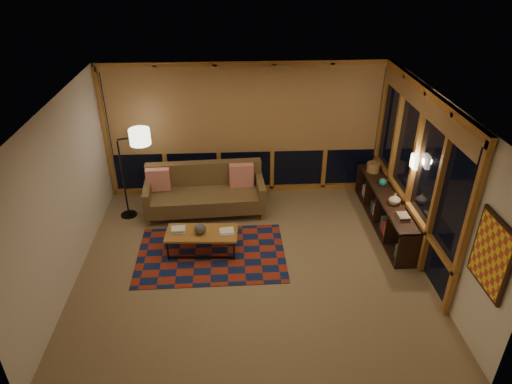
{
  "coord_description": "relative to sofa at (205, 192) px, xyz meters",
  "views": [
    {
      "loc": [
        -0.25,
        -5.94,
        4.68
      ],
      "look_at": [
        0.11,
        0.53,
        1.03
      ],
      "focal_mm": 32.0,
      "sensor_mm": 36.0,
      "label": 1
    }
  ],
  "objects": [
    {
      "name": "floor",
      "position": [
        0.8,
        -1.6,
        -0.45
      ],
      "size": [
        5.5,
        5.0,
        0.01
      ],
      "primitive_type": "cube",
      "color": "#85664A",
      "rests_on": "ground"
    },
    {
      "name": "ceiling",
      "position": [
        0.8,
        -1.6,
        2.25
      ],
      "size": [
        5.5,
        5.0,
        0.01
      ],
      "primitive_type": "cube",
      "color": "beige",
      "rests_on": "walls"
    },
    {
      "name": "walls",
      "position": [
        0.8,
        -1.6,
        0.9
      ],
      "size": [
        5.51,
        5.01,
        2.7
      ],
      "color": "silver",
      "rests_on": "floor"
    },
    {
      "name": "window_wall_back",
      "position": [
        0.8,
        0.83,
        0.9
      ],
      "size": [
        5.3,
        0.16,
        2.6
      ],
      "primitive_type": null,
      "color": "#9D5927",
      "rests_on": "walls"
    },
    {
      "name": "window_wall_right",
      "position": [
        3.48,
        -1.0,
        0.9
      ],
      "size": [
        0.16,
        3.7,
        2.6
      ],
      "primitive_type": null,
      "color": "#9D5927",
      "rests_on": "walls"
    },
    {
      "name": "wall_art",
      "position": [
        3.51,
        -3.45,
        1.0
      ],
      "size": [
        0.06,
        0.74,
        0.94
      ],
      "primitive_type": null,
      "color": "#C64228",
      "rests_on": "walls"
    },
    {
      "name": "wall_sconce",
      "position": [
        3.42,
        -1.15,
        1.1
      ],
      "size": [
        0.12,
        0.18,
        0.22
      ],
      "primitive_type": null,
      "color": "#F6E4C4",
      "rests_on": "walls"
    },
    {
      "name": "sofa",
      "position": [
        0.0,
        0.0,
        0.0
      ],
      "size": [
        2.25,
        1.01,
        0.9
      ],
      "primitive_type": null,
      "rotation": [
        0.0,
        0.0,
        0.05
      ],
      "color": "brown",
      "rests_on": "floor"
    },
    {
      "name": "pillow_left",
      "position": [
        -0.86,
        0.11,
        0.22
      ],
      "size": [
        0.44,
        0.17,
        0.43
      ],
      "primitive_type": null,
      "rotation": [
        0.0,
        0.0,
        0.05
      ],
      "color": "red",
      "rests_on": "sofa"
    },
    {
      "name": "pillow_right",
      "position": [
        0.7,
        0.2,
        0.23
      ],
      "size": [
        0.46,
        0.16,
        0.46
      ],
      "primitive_type": null,
      "rotation": [
        0.0,
        0.0,
        0.02
      ],
      "color": "red",
      "rests_on": "sofa"
    },
    {
      "name": "area_rug",
      "position": [
        0.14,
        -1.35,
        -0.45
      ],
      "size": [
        2.48,
        1.66,
        0.01
      ],
      "primitive_type": "cube",
      "rotation": [
        0.0,
        0.0,
        0.01
      ],
      "color": "maroon",
      "rests_on": "floor"
    },
    {
      "name": "coffee_table",
      "position": [
        -0.0,
        -1.25,
        -0.26
      ],
      "size": [
        1.21,
        0.61,
        0.39
      ],
      "primitive_type": null,
      "rotation": [
        0.0,
        0.0,
        -0.06
      ],
      "color": "#9D5927",
      "rests_on": "floor"
    },
    {
      "name": "book_stack_a",
      "position": [
        -0.39,
        -1.2,
        -0.02
      ],
      "size": [
        0.24,
        0.19,
        0.07
      ],
      "primitive_type": null,
      "rotation": [
        0.0,
        0.0,
        0.02
      ],
      "color": "white",
      "rests_on": "coffee_table"
    },
    {
      "name": "book_stack_b",
      "position": [
        0.41,
        -1.29,
        -0.04
      ],
      "size": [
        0.25,
        0.21,
        0.05
      ],
      "primitive_type": null,
      "rotation": [
        0.0,
        0.0,
        0.11
      ],
      "color": "white",
      "rests_on": "coffee_table"
    },
    {
      "name": "ceramic_pot",
      "position": [
        -0.02,
        -1.29,
        0.04
      ],
      "size": [
        0.2,
        0.2,
        0.19
      ],
      "primitive_type": "sphere",
      "rotation": [
        0.0,
        0.0,
        -0.03
      ],
      "color": "black",
      "rests_on": "coffee_table"
    },
    {
      "name": "floor_lamp",
      "position": [
        -1.47,
        -0.01,
        0.4
      ],
      "size": [
        0.66,
        0.53,
        1.71
      ],
      "primitive_type": null,
      "rotation": [
        0.0,
        0.0,
        0.3
      ],
      "color": "black",
      "rests_on": "floor"
    },
    {
      "name": "bookshelf",
      "position": [
        3.29,
        -0.6,
        -0.13
      ],
      "size": [
        0.4,
        2.6,
        0.65
      ],
      "primitive_type": null,
      "color": "black",
      "rests_on": "floor"
    },
    {
      "name": "basket",
      "position": [
        3.27,
        0.29,
        0.29
      ],
      "size": [
        0.32,
        0.32,
        0.19
      ],
      "primitive_type": "cylinder",
      "rotation": [
        0.0,
        0.0,
        -0.34
      ],
      "color": "olive",
      "rests_on": "bookshelf"
    },
    {
      "name": "teal_bowl",
      "position": [
        3.29,
        -0.29,
        0.27
      ],
      "size": [
        0.17,
        0.17,
        0.15
      ],
      "primitive_type": "sphere",
      "rotation": [
        0.0,
        0.0,
        -0.19
      ],
      "color": "#1D7E7E",
      "rests_on": "bookshelf"
    },
    {
      "name": "vase",
      "position": [
        3.29,
        -0.96,
        0.3
      ],
      "size": [
        0.25,
        0.25,
        0.21
      ],
      "primitive_type": "imported",
      "rotation": [
        0.0,
        0.0,
        0.32
      ],
      "color": "tan",
      "rests_on": "bookshelf"
    },
    {
      "name": "shelf_book_stack",
      "position": [
        3.29,
        -1.41,
        0.23
      ],
      "size": [
        0.21,
        0.27,
        0.07
      ],
      "primitive_type": null,
      "rotation": [
        0.0,
        0.0,
        -0.21
      ],
      "color": "white",
      "rests_on": "bookshelf"
    }
  ]
}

